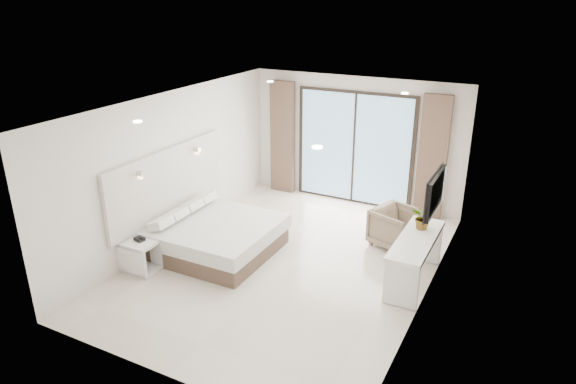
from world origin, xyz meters
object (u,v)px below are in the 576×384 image
Objects in this scene: armchair at (396,226)px; bed at (215,236)px; console_desk at (415,250)px; nightstand at (141,255)px.

bed is at bearing 140.31° from armchair.
nightstand is at bearing -157.65° from console_desk.
bed is 3.22m from armchair.
console_desk is 2.17× the size of armchair.
console_desk reaches higher than bed.
nightstand is at bearing -122.86° from bed.
console_desk is at bearing -132.24° from armchair.
nightstand is 0.35× the size of console_desk.
bed is 1.30m from nightstand.
armchair reaches higher than bed.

